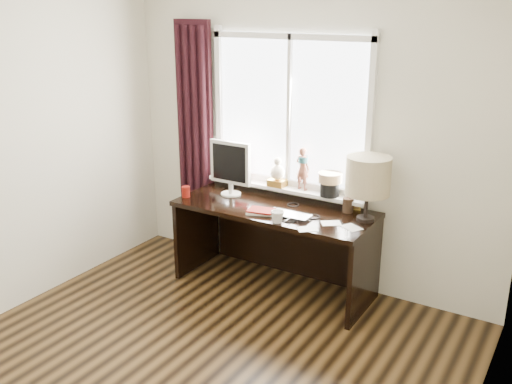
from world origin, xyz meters
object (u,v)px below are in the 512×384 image
Objects in this scene: desk at (280,230)px; table_lamp at (368,176)px; mug at (277,216)px; laptop at (289,215)px; red_cup at (186,192)px; monitor at (230,165)px.

desk is 3.27× the size of table_lamp.
laptop is at bearing 83.65° from mug.
mug is 0.77m from table_lamp.
mug is 1.08× the size of red_cup.
monitor is (-0.69, 0.38, 0.23)m from mug.
red_cup is 0.20× the size of monitor.
mug is at bearing -6.93° from red_cup.
laptop is at bearing 2.35° from red_cup.
laptop is at bearing -47.23° from desk.
laptop is 0.17m from mug.
table_lamp is (0.55, 0.24, 0.35)m from laptop.
table_lamp is at bearing 1.18° from monitor.
mug is 1.01m from red_cup.
desk is at bearing 2.23° from monitor.
monitor reaches higher than red_cup.
mug is at bearing -96.50° from laptop.
mug is at bearing -63.48° from desk.
table_lamp is (1.57, 0.28, 0.32)m from red_cup.
mug is 0.21× the size of monitor.
monitor is at bearing 163.03° from laptop.
desk is (-0.20, 0.40, -0.30)m from mug.
red_cup reaches higher than laptop.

